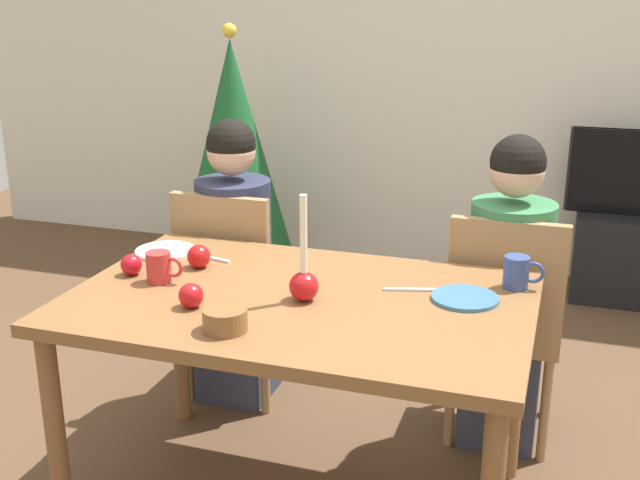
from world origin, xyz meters
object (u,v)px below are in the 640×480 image
(candle_centerpiece, at_px, (304,279))
(mug_right, at_px, (517,272))
(dining_table, at_px, (300,322))
(tv_stand, at_px, (634,257))
(chair_left, at_px, (233,283))
(plate_right, at_px, (465,298))
(person_left_child, at_px, (235,267))
(christmas_tree, at_px, (233,151))
(chair_right, at_px, (505,316))
(apple_by_left_plate, at_px, (191,296))
(plate_left, at_px, (166,251))
(apple_near_candle, at_px, (199,256))
(bowl_walnuts, at_px, (225,320))
(apple_by_right_mug, at_px, (131,265))
(person_right_child, at_px, (507,298))
(mug_left, at_px, (160,267))

(candle_centerpiece, height_order, mug_right, candle_centerpiece)
(dining_table, xyz_separation_m, candle_centerpiece, (0.02, -0.02, 0.15))
(dining_table, relative_size, tv_stand, 2.19)
(chair_left, height_order, plate_right, chair_left)
(chair_left, xyz_separation_m, person_left_child, (0.00, 0.03, 0.06))
(candle_centerpiece, distance_m, plate_right, 0.49)
(chair_left, relative_size, christmas_tree, 0.61)
(chair_left, relative_size, chair_right, 1.00)
(tv_stand, height_order, apple_by_left_plate, apple_by_left_plate)
(candle_centerpiece, bearing_deg, plate_right, 18.45)
(candle_centerpiece, bearing_deg, plate_left, 156.45)
(plate_right, xyz_separation_m, apple_by_left_plate, (-0.76, -0.31, 0.03))
(candle_centerpiece, relative_size, mug_right, 2.60)
(dining_table, distance_m, apple_near_candle, 0.45)
(christmas_tree, height_order, apple_near_candle, christmas_tree)
(bowl_walnuts, distance_m, apple_near_candle, 0.53)
(dining_table, distance_m, mug_right, 0.70)
(plate_left, xyz_separation_m, mug_right, (1.22, 0.04, 0.05))
(mug_right, xyz_separation_m, bowl_walnuts, (-0.73, -0.58, -0.02))
(dining_table, relative_size, apple_near_candle, 17.56)
(person_left_child, height_order, mug_right, person_left_child)
(plate_right, xyz_separation_m, mug_right, (0.14, 0.15, 0.05))
(person_left_child, xyz_separation_m, plate_left, (-0.09, -0.40, 0.19))
(apple_by_right_mug, bearing_deg, person_left_child, 82.74)
(candle_centerpiece, height_order, plate_right, candle_centerpiece)
(chair_left, bearing_deg, mug_right, -16.23)
(chair_right, xyz_separation_m, bowl_walnuts, (-0.69, -0.90, 0.27))
(candle_centerpiece, height_order, apple_by_right_mug, candle_centerpiece)
(candle_centerpiece, bearing_deg, person_left_child, 128.48)
(person_right_child, height_order, mug_left, person_right_child)
(dining_table, xyz_separation_m, christmas_tree, (-1.09, 1.93, 0.10))
(chair_left, bearing_deg, plate_left, -103.47)
(apple_near_candle, bearing_deg, tv_stand, 54.57)
(chair_left, distance_m, candle_centerpiece, 0.88)
(chair_left, distance_m, person_right_child, 1.08)
(dining_table, relative_size, candle_centerpiece, 4.26)
(dining_table, distance_m, plate_right, 0.51)
(christmas_tree, bearing_deg, candle_centerpiece, -60.45)
(person_left_child, distance_m, christmas_tree, 1.43)
(dining_table, relative_size, plate_right, 6.91)
(apple_by_left_plate, height_order, apple_by_right_mug, apple_by_left_plate)
(tv_stand, relative_size, christmas_tree, 0.44)
(dining_table, height_order, chair_left, chair_left)
(apple_by_right_mug, bearing_deg, mug_right, 12.68)
(chair_right, xyz_separation_m, plate_right, (-0.09, -0.48, 0.24))
(chair_left, distance_m, chair_right, 1.08)
(plate_left, relative_size, mug_left, 1.70)
(dining_table, xyz_separation_m, bowl_walnuts, (-0.11, -0.30, 0.12))
(person_left_child, relative_size, apple_by_right_mug, 16.67)
(person_left_child, height_order, apple_by_right_mug, person_left_child)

